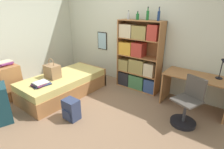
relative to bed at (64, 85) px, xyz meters
name	(u,v)px	position (x,y,z in m)	size (l,w,h in m)	color
ground_plane	(87,104)	(0.78, -0.02, -0.23)	(14.00, 14.00, 0.00)	#84664C
wall_back	(129,34)	(0.77, 1.57, 1.07)	(10.00, 0.09, 2.60)	beige
wall_left	(23,34)	(-1.50, -0.02, 1.07)	(0.06, 10.00, 2.60)	beige
bed	(64,85)	(0.00, 0.00, 0.00)	(0.98, 1.96, 0.47)	#A36B3D
handbag	(52,71)	(-0.07, -0.22, 0.39)	(0.32, 0.25, 0.45)	#93704C
book_stack_on_bed	(41,84)	(0.08, -0.61, 0.27)	(0.31, 0.39, 0.08)	#232328
suitcase	(0,104)	(-0.05, -1.36, 0.11)	(0.52, 0.41, 0.82)	#143842
dresser	(7,81)	(-0.90, -0.88, 0.15)	(0.59, 0.48, 0.76)	#A36B3D
magazine_pile_on_dresser	(4,63)	(-0.91, -0.86, 0.57)	(0.32, 0.37, 0.08)	#B2382D
bookcase	(137,59)	(1.19, 1.34, 0.54)	(1.08, 0.36, 1.68)	#A36B3D
bottle_green	(128,16)	(0.86, 1.39, 1.53)	(0.06, 0.06, 0.19)	#B7BCC1
bottle_brown	(138,16)	(1.11, 1.37, 1.52)	(0.07, 0.07, 0.18)	#1E6B2D
bottle_clear	(148,15)	(1.35, 1.39, 1.56)	(0.06, 0.06, 0.28)	#1E6B2D
bottle_blue	(159,15)	(1.62, 1.36, 1.56)	(0.06, 0.06, 0.28)	navy
desk	(195,85)	(2.59, 1.23, 0.27)	(1.22, 0.59, 0.71)	#A36B3D
desk_lamp	(224,63)	(2.97, 1.33, 0.78)	(0.17, 0.12, 0.45)	black
desk_chair	(187,109)	(2.64, 0.59, 0.05)	(0.52, 0.52, 0.87)	black
backpack	(71,110)	(0.92, -0.57, -0.04)	(0.29, 0.25, 0.39)	#2D3856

